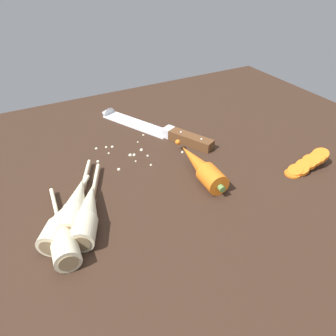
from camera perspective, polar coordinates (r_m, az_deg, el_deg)
The scene contains 9 objects.
ground_plane at distance 71.79cm, azimuth -0.77°, elevation -1.52°, with size 120.00×90.00×4.00cm, color #332116.
chefs_knife at distance 85.61cm, azimuth -3.10°, elevation 6.88°, with size 17.69×32.89×4.18cm.
whole_carrot at distance 67.96cm, azimuth 5.56°, elevation 0.21°, with size 5.31×19.50×4.20cm.
parsnip_front at distance 58.42cm, azimuth -17.08°, elevation -8.20°, with size 12.97×17.03×4.00cm.
parsnip_mid_left at distance 60.93cm, azimuth -15.07°, elevation -5.75°, with size 11.62×20.63×4.00cm.
parsnip_mid_right at distance 58.89cm, azimuth -13.30°, elevation -7.06°, with size 11.75×21.37×4.00cm.
parsnip_back at distance 56.07cm, azimuth -17.40°, elevation -10.42°, with size 5.10×19.74×4.00cm.
carrot_slice_stack at distance 75.59cm, azimuth 22.29°, elevation 0.69°, with size 10.94×3.82×3.67cm.
mince_crumbs at distance 76.02cm, azimuth -6.77°, elevation 2.58°, with size 18.47×13.13×0.79cm.
Camera 1 is at (-27.08, -51.52, 40.02)cm, focal length 36.42 mm.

